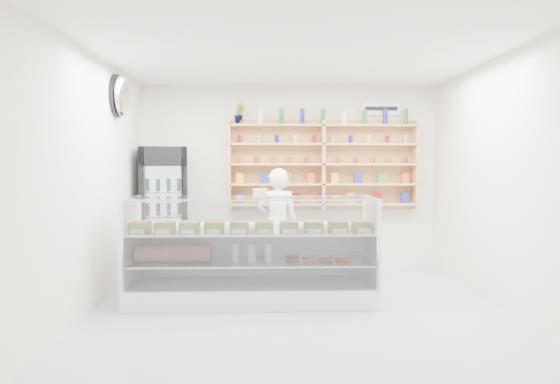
{
  "coord_description": "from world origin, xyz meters",
  "views": [
    {
      "loc": [
        -0.38,
        -5.14,
        1.58
      ],
      "look_at": [
        -0.19,
        0.9,
        1.26
      ],
      "focal_mm": 32.0,
      "sensor_mm": 36.0,
      "label": 1
    }
  ],
  "objects": [
    {
      "name": "potted_plant",
      "position": [
        -0.75,
        2.34,
        2.35
      ],
      "size": [
        0.21,
        0.19,
        0.31
      ],
      "primitive_type": "imported",
      "rotation": [
        0.0,
        0.0,
        -0.43
      ],
      "color": "#1E6626",
      "rests_on": "wall_shelving"
    },
    {
      "name": "drinks_cooler",
      "position": [
        -1.85,
        2.13,
        0.93
      ],
      "size": [
        0.77,
        0.76,
        1.85
      ],
      "rotation": [
        0.0,
        0.0,
        0.19
      ],
      "color": "black",
      "rests_on": "floor"
    },
    {
      "name": "security_mirror",
      "position": [
        -2.17,
        1.2,
        2.45
      ],
      "size": [
        0.15,
        0.5,
        0.5
      ],
      "primitive_type": "ellipsoid",
      "color": "silver",
      "rests_on": "left_wall"
    },
    {
      "name": "room",
      "position": [
        0.0,
        0.0,
        1.4
      ],
      "size": [
        5.0,
        5.0,
        5.0
      ],
      "color": "#A8A9AD",
      "rests_on": "ground"
    },
    {
      "name": "wall_shelving",
      "position": [
        0.5,
        2.34,
        1.59
      ],
      "size": [
        2.84,
        0.28,
        1.33
      ],
      "color": "tan",
      "rests_on": "back_wall"
    },
    {
      "name": "wall_sign",
      "position": [
        1.4,
        2.47,
        2.45
      ],
      "size": [
        0.62,
        0.03,
        0.2
      ],
      "primitive_type": "cube",
      "color": "white",
      "rests_on": "back_wall"
    },
    {
      "name": "display_counter",
      "position": [
        -0.52,
        0.56,
        0.34
      ],
      "size": [
        2.81,
        0.84,
        1.22
      ],
      "color": "white",
      "rests_on": "floor"
    },
    {
      "name": "shop_worker",
      "position": [
        -0.2,
        1.68,
        0.77
      ],
      "size": [
        0.57,
        0.37,
        1.55
      ],
      "primitive_type": "imported",
      "rotation": [
        0.0,
        0.0,
        3.13
      ],
      "color": "white",
      "rests_on": "floor"
    }
  ]
}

